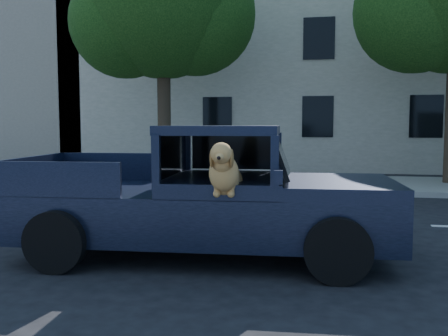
% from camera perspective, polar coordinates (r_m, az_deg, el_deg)
% --- Properties ---
extents(ground, '(120.00, 120.00, 0.00)m').
position_cam_1_polar(ground, '(6.76, 0.87, -11.35)').
color(ground, black).
rests_on(ground, ground).
extents(far_sidewalk, '(60.00, 4.00, 0.15)m').
position_cam_1_polar(far_sidewalk, '(15.73, 6.78, -1.69)').
color(far_sidewalk, gray).
rests_on(far_sidewalk, ground).
extents(lane_stripes, '(21.60, 0.14, 0.01)m').
position_cam_1_polar(lane_stripes, '(10.00, 15.83, -6.11)').
color(lane_stripes, silver).
rests_on(lane_stripes, ground).
extents(street_tree_left, '(6.00, 5.20, 8.60)m').
position_cam_1_polar(street_tree_left, '(17.23, -6.85, 17.76)').
color(street_tree_left, '#332619').
rests_on(street_tree_left, ground).
extents(building_main, '(26.00, 6.00, 9.00)m').
position_cam_1_polar(building_main, '(23.11, 15.87, 11.29)').
color(building_main, beige).
rests_on(building_main, ground).
extents(pickup_truck, '(5.39, 2.80, 1.88)m').
position_cam_1_polar(pickup_truck, '(7.20, -2.84, -5.13)').
color(pickup_truck, black).
rests_on(pickup_truck, ground).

